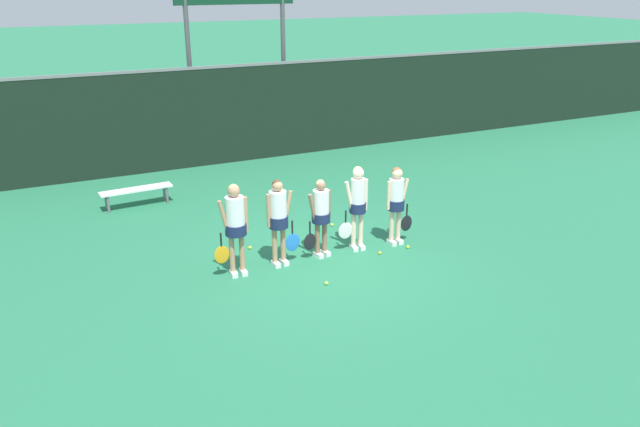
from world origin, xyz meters
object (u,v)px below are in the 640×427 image
tennis_ball_2 (380,253)px  player_1 (278,216)px  tennis_ball_0 (332,225)px  tennis_ball_1 (250,248)px  bench_courtside (136,191)px  scoreboard (235,4)px  player_0 (235,222)px  player_2 (321,212)px  tennis_ball_4 (326,283)px  tennis_ball_3 (408,247)px  player_3 (357,201)px  player_4 (396,199)px

tennis_ball_2 → player_1: bearing=167.4°
tennis_ball_0 → tennis_ball_1: bearing=-169.4°
bench_courtside → scoreboard: bearing=38.8°
player_0 → tennis_ball_1: player_0 is taller
player_2 → tennis_ball_4: (-0.46, -1.20, -0.90)m
scoreboard → player_0: 9.35m
bench_courtside → tennis_ball_3: 6.77m
scoreboard → tennis_ball_3: (0.64, -8.58, -4.48)m
player_1 → player_2: bearing=-1.4°
bench_courtside → tennis_ball_0: 4.92m
bench_courtside → tennis_ball_4: (2.32, -5.73, -0.36)m
tennis_ball_1 → tennis_ball_4: bearing=-71.3°
tennis_ball_2 → player_0: bearing=172.2°
tennis_ball_4 → tennis_ball_2: bearing=24.8°
player_3 → tennis_ball_2: 1.15m
scoreboard → bench_courtside: 6.72m
tennis_ball_1 → tennis_ball_4: size_ratio=1.07×
player_1 → tennis_ball_1: (-0.28, 0.94, -0.99)m
scoreboard → tennis_ball_1: 8.79m
tennis_ball_3 → tennis_ball_2: bearing=-179.6°
scoreboard → tennis_ball_3: 9.70m
player_2 → tennis_ball_3: 2.05m
tennis_ball_0 → scoreboard: bearing=88.1°
tennis_ball_3 → tennis_ball_4: bearing=-162.0°
tennis_ball_1 → tennis_ball_3: (2.96, -1.39, -0.00)m
player_2 → tennis_ball_1: bearing=132.3°
bench_courtside → tennis_ball_4: bearing=-71.6°
bench_courtside → player_0: size_ratio=0.98×
player_4 → tennis_ball_2: (-0.57, -0.36, -0.95)m
tennis_ball_3 → tennis_ball_4: size_ratio=1.00×
player_2 → player_0: bearing=172.7°
player_0 → player_4: player_0 is taller
player_2 → tennis_ball_2: (1.10, -0.47, -0.90)m
bench_courtside → tennis_ball_4: 6.19m
player_0 → tennis_ball_3: 3.73m
player_1 → player_4: player_1 is taller
bench_courtside → player_3: 5.83m
scoreboard → player_3: (-0.33, -8.12, -3.47)m
player_2 → tennis_ball_1: 1.74m
player_2 → tennis_ball_4: player_2 is taller
tennis_ball_1 → tennis_ball_3: bearing=-25.1°
tennis_ball_0 → tennis_ball_2: (0.18, -1.78, -0.00)m
player_2 → player_4: 1.68m
tennis_ball_2 → tennis_ball_4: bearing=-155.2°
player_0 → player_3: player_0 is taller
tennis_ball_0 → tennis_ball_3: tennis_ball_0 is taller
player_4 → scoreboard: bearing=92.9°
tennis_ball_0 → bench_courtside: bearing=138.9°
scoreboard → bench_courtside: (-3.92, -3.58, -4.12)m
player_3 → player_4: 0.87m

